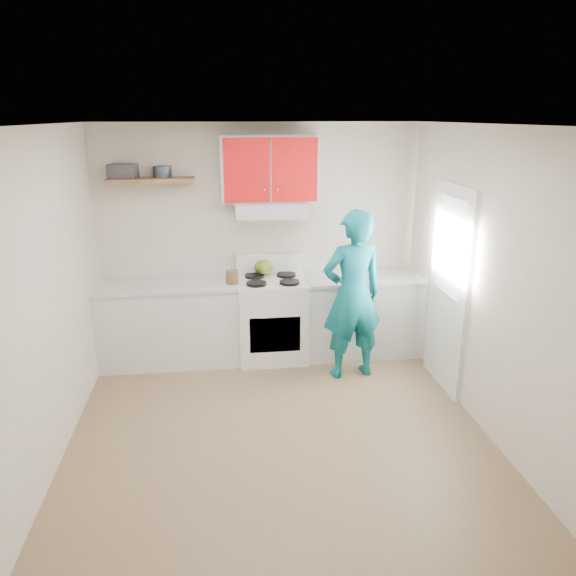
{
  "coord_description": "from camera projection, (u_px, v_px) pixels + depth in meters",
  "views": [
    {
      "loc": [
        -0.46,
        -4.22,
        2.67
      ],
      "look_at": [
        0.15,
        0.55,
        1.15
      ],
      "focal_mm": 34.25,
      "sensor_mm": 36.0,
      "label": 1
    }
  ],
  "objects": [
    {
      "name": "floor",
      "position": [
        279.0,
        431.0,
        4.85
      ],
      "size": [
        3.8,
        3.8,
        0.0
      ],
      "primitive_type": "plane",
      "color": "brown",
      "rests_on": "ground"
    },
    {
      "name": "ceiling",
      "position": [
        277.0,
        125.0,
        4.07
      ],
      "size": [
        3.6,
        3.8,
        0.04
      ],
      "primitive_type": "cube",
      "color": "white",
      "rests_on": "floor"
    },
    {
      "name": "back_wall",
      "position": [
        260.0,
        241.0,
        6.25
      ],
      "size": [
        3.6,
        0.04,
        2.6
      ],
      "primitive_type": "cube",
      "color": "beige",
      "rests_on": "floor"
    },
    {
      "name": "front_wall",
      "position": [
        321.0,
        411.0,
        2.66
      ],
      "size": [
        3.6,
        0.04,
        2.6
      ],
      "primitive_type": "cube",
      "color": "beige",
      "rests_on": "floor"
    },
    {
      "name": "left_wall",
      "position": [
        47.0,
        300.0,
        4.24
      ],
      "size": [
        0.04,
        3.8,
        2.6
      ],
      "primitive_type": "cube",
      "color": "beige",
      "rests_on": "floor"
    },
    {
      "name": "right_wall",
      "position": [
        488.0,
        283.0,
        4.68
      ],
      "size": [
        0.04,
        3.8,
        2.6
      ],
      "primitive_type": "cube",
      "color": "beige",
      "rests_on": "floor"
    },
    {
      "name": "door",
      "position": [
        449.0,
        289.0,
        5.42
      ],
      "size": [
        0.05,
        0.85,
        2.05
      ],
      "primitive_type": "cube",
      "color": "white",
      "rests_on": "floor"
    },
    {
      "name": "door_glass",
      "position": [
        450.0,
        247.0,
        5.29
      ],
      "size": [
        0.01,
        0.55,
        0.95
      ],
      "primitive_type": "cube",
      "color": "white",
      "rests_on": "door"
    },
    {
      "name": "counter_left",
      "position": [
        170.0,
        324.0,
        6.1
      ],
      "size": [
        1.52,
        0.6,
        0.9
      ],
      "primitive_type": "cube",
      "color": "silver",
      "rests_on": "floor"
    },
    {
      "name": "counter_right",
      "position": [
        361.0,
        315.0,
        6.36
      ],
      "size": [
        1.32,
        0.6,
        0.9
      ],
      "primitive_type": "cube",
      "color": "silver",
      "rests_on": "floor"
    },
    {
      "name": "stove",
      "position": [
        272.0,
        319.0,
        6.21
      ],
      "size": [
        0.76,
        0.65,
        0.92
      ],
      "primitive_type": "cube",
      "color": "white",
      "rests_on": "floor"
    },
    {
      "name": "range_hood",
      "position": [
        270.0,
        209.0,
        5.94
      ],
      "size": [
        0.76,
        0.44,
        0.15
      ],
      "primitive_type": "cube",
      "color": "silver",
      "rests_on": "back_wall"
    },
    {
      "name": "upper_cabinets",
      "position": [
        269.0,
        169.0,
        5.86
      ],
      "size": [
        1.02,
        0.33,
        0.7
      ],
      "primitive_type": "cube",
      "color": "#B81010",
      "rests_on": "back_wall"
    },
    {
      "name": "shelf",
      "position": [
        151.0,
        180.0,
        5.76
      ],
      "size": [
        0.9,
        0.3,
        0.04
      ],
      "primitive_type": "cube",
      "color": "brown",
      "rests_on": "back_wall"
    },
    {
      "name": "books",
      "position": [
        123.0,
        171.0,
        5.71
      ],
      "size": [
        0.31,
        0.25,
        0.15
      ],
      "primitive_type": "cube",
      "rotation": [
        0.0,
        0.0,
        -0.19
      ],
      "color": "#403941",
      "rests_on": "shelf"
    },
    {
      "name": "tin",
      "position": [
        162.0,
        172.0,
        5.78
      ],
      "size": [
        0.2,
        0.2,
        0.12
      ],
      "primitive_type": "cylinder",
      "rotation": [
        0.0,
        0.0,
        0.0
      ],
      "color": "#333D4C",
      "rests_on": "shelf"
    },
    {
      "name": "kettle",
      "position": [
        264.0,
        267.0,
        6.26
      ],
      "size": [
        0.23,
        0.23,
        0.18
      ],
      "primitive_type": "ellipsoid",
      "rotation": [
        0.0,
        0.0,
        -0.1
      ],
      "color": "olive",
      "rests_on": "stove"
    },
    {
      "name": "crock",
      "position": [
        232.0,
        278.0,
        5.94
      ],
      "size": [
        0.15,
        0.15,
        0.16
      ],
      "primitive_type": "cylinder",
      "rotation": [
        0.0,
        0.0,
        -0.08
      ],
      "color": "brown",
      "rests_on": "counter_left"
    },
    {
      "name": "cutting_board",
      "position": [
        333.0,
        281.0,
        6.08
      ],
      "size": [
        0.31,
        0.23,
        0.02
      ],
      "primitive_type": "cube",
      "rotation": [
        0.0,
        0.0,
        -0.03
      ],
      "color": "olive",
      "rests_on": "counter_right"
    },
    {
      "name": "silicone_mat",
      "position": [
        396.0,
        278.0,
        6.21
      ],
      "size": [
        0.3,
        0.26,
        0.01
      ],
      "primitive_type": "cube",
      "rotation": [
        0.0,
        0.0,
        -0.16
      ],
      "color": "red",
      "rests_on": "counter_right"
    },
    {
      "name": "person",
      "position": [
        352.0,
        295.0,
        5.65
      ],
      "size": [
        0.71,
        0.53,
        1.79
      ],
      "primitive_type": "imported",
      "rotation": [
        0.0,
        0.0,
        3.3
      ],
      "color": "#0D6976",
      "rests_on": "floor"
    }
  ]
}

